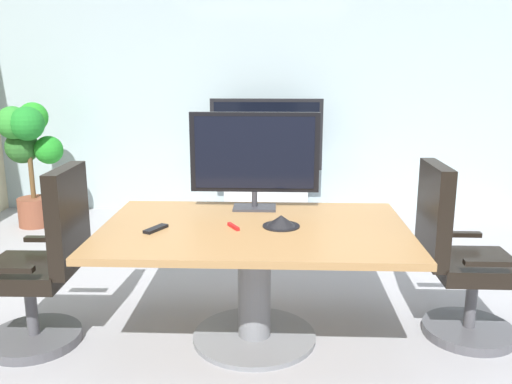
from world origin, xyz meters
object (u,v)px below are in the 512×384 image
object	(u,v)px
potted_plant	(29,146)
conference_phone	(281,222)
conference_table	(254,257)
wall_display_unit	(266,179)
office_chair_right	(459,266)
tv_monitor	(255,155)
remote_control	(156,229)
office_chair_left	(44,273)

from	to	relation	value
potted_plant	conference_phone	xyz separation A→B (m)	(2.57, -2.32, -0.09)
conference_table	conference_phone	xyz separation A→B (m)	(0.16, 0.00, 0.22)
potted_plant	wall_display_unit	bearing A→B (deg)	9.46
wall_display_unit	conference_phone	world-z (taller)	wall_display_unit
office_chair_right	conference_phone	distance (m)	1.13
tv_monitor	remote_control	distance (m)	0.83
office_chair_right	potted_plant	xyz separation A→B (m)	(-3.66, 2.22, 0.39)
wall_display_unit	potted_plant	distance (m)	2.49
office_chair_right	tv_monitor	world-z (taller)	tv_monitor
office_chair_right	potted_plant	bearing A→B (deg)	58.89
remote_control	wall_display_unit	bearing A→B (deg)	105.53
conference_table	potted_plant	xyz separation A→B (m)	(-2.41, 2.32, 0.31)
wall_display_unit	remote_control	size ratio (longest dim) A/B	7.71
conference_table	remote_control	distance (m)	0.61
conference_table	office_chair_left	distance (m)	1.25
office_chair_right	remote_control	world-z (taller)	office_chair_right
wall_display_unit	remote_control	world-z (taller)	wall_display_unit
wall_display_unit	conference_phone	distance (m)	2.75
potted_plant	remote_control	xyz separation A→B (m)	(1.85, -2.42, -0.11)
office_chair_left	tv_monitor	distance (m)	1.47
office_chair_right	conference_phone	size ratio (longest dim) A/B	4.95
conference_phone	remote_control	bearing A→B (deg)	-172.08
potted_plant	remote_control	size ratio (longest dim) A/B	7.55
tv_monitor	potted_plant	size ratio (longest dim) A/B	0.65
office_chair_left	remote_control	xyz separation A→B (m)	(0.68, 0.00, 0.28)
conference_table	office_chair_right	bearing A→B (deg)	4.64
tv_monitor	conference_phone	bearing A→B (deg)	-66.86
conference_table	office_chair_left	bearing A→B (deg)	-175.33
tv_monitor	potted_plant	bearing A→B (deg)	141.45
office_chair_right	conference_phone	xyz separation A→B (m)	(-1.09, -0.10, 0.30)
potted_plant	conference_phone	distance (m)	3.46
wall_display_unit	conference_phone	bearing A→B (deg)	-86.91
conference_table	tv_monitor	world-z (taller)	tv_monitor
potted_plant	office_chair_right	bearing A→B (deg)	-31.24
conference_table	office_chair_left	xyz separation A→B (m)	(-1.25, -0.10, -0.08)
wall_display_unit	conference_phone	size ratio (longest dim) A/B	5.95
tv_monitor	conference_phone	distance (m)	0.55
office_chair_left	wall_display_unit	world-z (taller)	wall_display_unit
tv_monitor	potted_plant	distance (m)	3.08
conference_table	remote_control	xyz separation A→B (m)	(-0.56, -0.10, 0.20)
potted_plant	conference_phone	bearing A→B (deg)	-42.03
conference_table	remote_control	bearing A→B (deg)	-170.15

